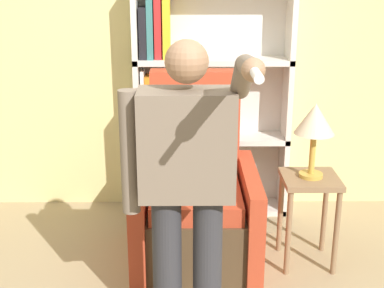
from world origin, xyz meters
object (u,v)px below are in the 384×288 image
armchair (195,204)px  bookcase (198,98)px  person_standing (187,180)px  table_lamp (315,122)px  side_table (309,196)px

armchair → bookcase: bearing=87.8°
person_standing → table_lamp: bearing=44.5°
table_lamp → side_table: bearing=63.4°
bookcase → armchair: 0.92m
bookcase → person_standing: bearing=-93.0°
armchair → person_standing: size_ratio=0.77×
bookcase → table_lamp: bookcase is taller
bookcase → person_standing: bookcase is taller
bookcase → table_lamp: bearing=-49.9°
side_table → table_lamp: size_ratio=1.27×
person_standing → table_lamp: (0.80, 0.78, 0.07)m
bookcase → armchair: (-0.03, -0.73, -0.56)m
armchair → person_standing: (-0.06, -0.90, 0.54)m
bookcase → person_standing: size_ratio=1.16×
side_table → table_lamp: table_lamp is taller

